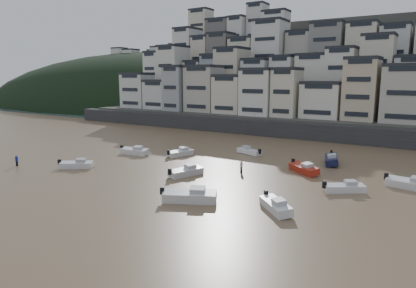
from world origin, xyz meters
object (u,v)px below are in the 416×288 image
Objects in this scene: boat_k at (134,150)px; boat_f at (180,152)px; boat_b at (276,204)px; boat_j at (76,163)px; boat_i at (332,158)px; boat_g at (410,183)px; boat_h at (249,150)px; boat_a at (190,194)px; boat_e at (304,167)px; person_pink at (241,167)px; person_blue at (17,160)px; boat_d at (345,186)px; boat_c at (186,170)px.

boat_f is at bearing 17.91° from boat_k.
boat_j is (-32.05, 1.02, -0.03)m from boat_b.
boat_i is (-0.58, 24.20, 0.12)m from boat_b.
boat_i is at bearing 153.39° from boat_g.
boat_a is at bearing 121.23° from boat_h.
boat_h is at bearing -174.48° from boat_e.
person_blue is at bearing -154.28° from person_pink.
boat_k reaches higher than boat_d.
boat_i is at bearing -159.63° from boat_h.
person_pink is at bearing -9.57° from boat_k.
boat_i is at bearing -55.30° from boat_f.
boat_g is 3.33× the size of person_pink.
boat_a reaches higher than boat_e.
boat_b is at bearing 140.54° from boat_h.
boat_e is 42.99m from person_blue.
boat_c is at bearing -135.54° from person_pink.
boat_k reaches higher than boat_j.
boat_g is at bearing 11.02° from person_pink.
boat_h is at bearing 17.78° from boat_j.
boat_f is 3.02× the size of person_pink.
person_blue is (-38.32, -19.51, 0.09)m from boat_e.
boat_j is at bearing -151.49° from boat_g.
boat_f is at bearing 49.23° from person_blue.
boat_j is (-23.10, 3.44, -0.16)m from boat_a.
boat_j is 2.99× the size of person_blue.
person_pink is at bearing 174.10° from boat_b.
boat_i is at bearing 75.68° from boat_d.
boat_f is 0.83× the size of boat_i.
boat_a is 1.23× the size of boat_j.
person_pink reaches higher than boat_e.
person_pink is at bearing 25.72° from person_blue.
boat_k reaches higher than boat_b.
person_pink is (4.66, -12.05, 0.15)m from boat_h.
boat_c is 17.65m from boat_h.
boat_f reaches higher than boat_j.
boat_c is 1.06× the size of boat_j.
boat_g reaches higher than boat_c.
boat_c is 0.96× the size of boat_k.
boat_c is 7.95m from person_pink.
boat_h reaches higher than boat_j.
boat_i reaches higher than boat_k.
boat_g is 0.91× the size of boat_i.
boat_b is at bearing -49.70° from person_pink.
boat_h is (-5.72, 26.27, -0.15)m from boat_a.
boat_h is 12.92m from person_pink.
boat_h is (1.02, 17.62, -0.04)m from boat_c.
boat_a is 1.12× the size of boat_e.
boat_a is 1.10× the size of boat_g.
boat_k is 3.30× the size of person_pink.
boat_j is at bearing 24.85° from person_blue.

